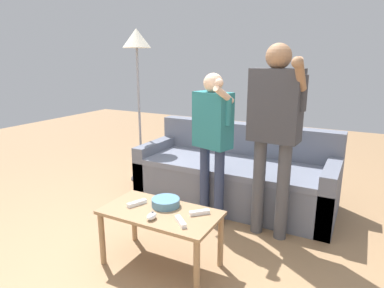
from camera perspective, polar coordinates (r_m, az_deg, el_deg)
ground_plane at (r=2.71m, az=-4.66°, el=-20.16°), size 12.00×12.00×0.00m
couch at (r=3.69m, az=7.46°, el=-5.39°), size 2.08×0.86×0.82m
coffee_table at (r=2.54m, az=-5.41°, el=-12.71°), size 0.87×0.46×0.44m
snack_bowl at (r=2.58m, az=-4.52°, el=-9.90°), size 0.21×0.21×0.06m
game_remote_nunchuk at (r=2.39m, az=-6.92°, el=-12.16°), size 0.06×0.09×0.05m
floor_lamp at (r=4.17m, az=-9.40°, el=15.50°), size 0.34×0.34×1.87m
player_center at (r=3.05m, az=3.51°, el=2.20°), size 0.41×0.37×1.41m
player_right at (r=2.83m, az=13.95°, el=3.94°), size 0.48×0.40×1.65m
game_remote_wand_near at (r=2.45m, az=1.28°, el=-11.62°), size 0.13×0.13×0.03m
game_remote_wand_far at (r=2.62m, az=-9.41°, el=-9.95°), size 0.09×0.16×0.03m
game_remote_wand_spare at (r=2.32m, az=-1.96°, el=-13.11°), size 0.14×0.13×0.03m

